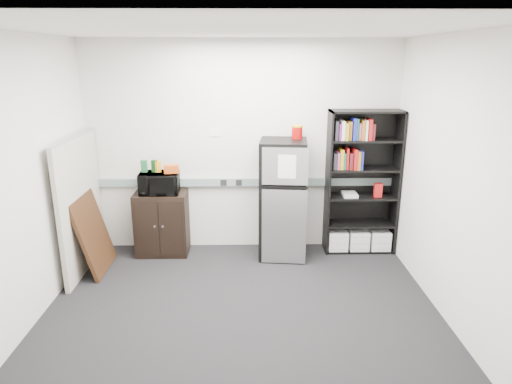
% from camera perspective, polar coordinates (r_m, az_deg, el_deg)
% --- Properties ---
extents(floor, '(4.00, 4.00, 0.00)m').
position_cam_1_polar(floor, '(4.75, -1.81, -14.96)').
color(floor, black).
rests_on(floor, ground).
extents(wall_back, '(4.00, 0.02, 2.70)m').
position_cam_1_polar(wall_back, '(5.90, -1.71, 5.55)').
color(wall_back, silver).
rests_on(wall_back, floor).
extents(wall_right, '(0.02, 3.50, 2.70)m').
position_cam_1_polar(wall_right, '(4.62, 23.68, 0.97)').
color(wall_right, silver).
rests_on(wall_right, floor).
extents(wall_left, '(0.02, 3.50, 2.70)m').
position_cam_1_polar(wall_left, '(4.68, -27.27, 0.71)').
color(wall_left, silver).
rests_on(wall_left, floor).
extents(ceiling, '(4.00, 3.50, 0.02)m').
position_cam_1_polar(ceiling, '(4.05, -2.18, 19.66)').
color(ceiling, white).
rests_on(ceiling, wall_back).
extents(electrical_raceway, '(3.92, 0.05, 0.10)m').
position_cam_1_polar(electrical_raceway, '(5.98, -1.68, 1.25)').
color(electrical_raceway, gray).
rests_on(electrical_raceway, wall_back).
extents(wall_note, '(0.14, 0.00, 0.10)m').
position_cam_1_polar(wall_note, '(5.87, -5.17, 7.42)').
color(wall_note, white).
rests_on(wall_note, wall_back).
extents(bookshelf, '(0.90, 0.34, 1.85)m').
position_cam_1_polar(bookshelf, '(6.00, 13.07, 1.02)').
color(bookshelf, black).
rests_on(bookshelf, floor).
extents(cubicle_partition, '(0.06, 1.30, 1.62)m').
position_cam_1_polar(cubicle_partition, '(5.74, -21.08, -1.47)').
color(cubicle_partition, '#ABA798').
rests_on(cubicle_partition, floor).
extents(cabinet, '(0.66, 0.44, 0.82)m').
position_cam_1_polar(cabinet, '(6.02, -11.66, -3.86)').
color(cabinet, black).
rests_on(cabinet, floor).
extents(microwave, '(0.50, 0.35, 0.27)m').
position_cam_1_polar(microwave, '(5.84, -12.00, 1.11)').
color(microwave, black).
rests_on(microwave, cabinet).
extents(snack_box_a, '(0.08, 0.06, 0.15)m').
position_cam_1_polar(snack_box_a, '(5.86, -13.81, 3.15)').
color(snack_box_a, '#1A5C32').
rests_on(snack_box_a, microwave).
extents(snack_box_b, '(0.08, 0.07, 0.15)m').
position_cam_1_polar(snack_box_b, '(5.83, -12.55, 3.17)').
color(snack_box_b, '#0B3410').
rests_on(snack_box_b, microwave).
extents(snack_box_c, '(0.08, 0.07, 0.14)m').
position_cam_1_polar(snack_box_c, '(5.83, -12.15, 3.13)').
color(snack_box_c, orange).
rests_on(snack_box_c, microwave).
extents(snack_bag, '(0.19, 0.12, 0.10)m').
position_cam_1_polar(snack_bag, '(5.75, -10.52, 2.85)').
color(snack_bag, '#B84312').
rests_on(snack_bag, microwave).
extents(refrigerator, '(0.62, 0.64, 1.51)m').
position_cam_1_polar(refrigerator, '(5.75, 3.35, -0.94)').
color(refrigerator, black).
rests_on(refrigerator, floor).
extents(coffee_can, '(0.14, 0.14, 0.18)m').
position_cam_1_polar(coffee_can, '(5.69, 5.16, 7.60)').
color(coffee_can, '#990707').
rests_on(coffee_can, refrigerator).
extents(framed_poster, '(0.28, 0.73, 0.92)m').
position_cam_1_polar(framed_poster, '(5.76, -19.66, -4.84)').
color(framed_poster, black).
rests_on(framed_poster, floor).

